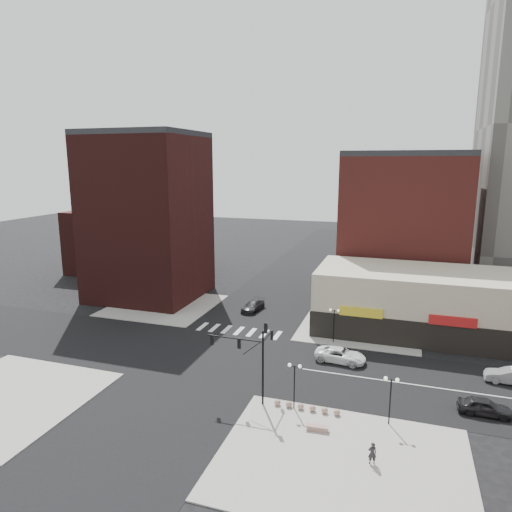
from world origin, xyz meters
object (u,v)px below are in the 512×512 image
(pedestrian, at_px, (372,453))
(stone_bench, at_px, (317,428))
(traffic_signal, at_px, (254,350))
(dark_sedan_north, at_px, (253,306))
(street_lamp_se_a, at_px, (295,375))
(street_lamp_se_b, at_px, (391,389))
(street_lamp_ne, at_px, (334,317))
(silver_sedan, at_px, (510,376))
(white_suv, at_px, (340,355))
(dark_sedan_east, at_px, (484,407))

(pedestrian, distance_m, stone_bench, 5.35)
(traffic_signal, relative_size, dark_sedan_north, 1.55)
(street_lamp_se_a, xyz_separation_m, street_lamp_se_b, (8.00, 0.00, 0.00))
(street_lamp_se_b, distance_m, street_lamp_ne, 17.46)
(silver_sedan, distance_m, dark_sedan_north, 33.67)
(silver_sedan, bearing_deg, street_lamp_se_b, -40.93)
(silver_sedan, bearing_deg, stone_bench, -46.19)
(street_lamp_se_b, bearing_deg, stone_bench, -153.35)
(silver_sedan, bearing_deg, pedestrian, -31.94)
(street_lamp_se_b, height_order, white_suv, street_lamp_se_b)
(street_lamp_se_b, height_order, street_lamp_ne, same)
(white_suv, distance_m, silver_sedan, 16.48)
(silver_sedan, bearing_deg, dark_sedan_north, -109.72)
(street_lamp_se_a, height_order, street_lamp_se_b, same)
(street_lamp_se_b, xyz_separation_m, stone_bench, (-5.44, -2.73, -2.95))
(traffic_signal, height_order, stone_bench, traffic_signal)
(traffic_signal, bearing_deg, silver_sedan, 25.92)
(street_lamp_se_b, relative_size, dark_sedan_north, 0.83)
(dark_sedan_east, xyz_separation_m, pedestrian, (-8.66, -9.85, 0.22))
(pedestrian, bearing_deg, traffic_signal, -46.07)
(white_suv, distance_m, pedestrian, 17.24)
(street_lamp_se_b, distance_m, stone_bench, 6.77)
(street_lamp_se_a, bearing_deg, white_suv, 77.18)
(dark_sedan_north, distance_m, stone_bench, 30.85)
(traffic_signal, height_order, street_lamp_ne, traffic_signal)
(street_lamp_ne, bearing_deg, dark_sedan_east, -38.59)
(dark_sedan_north, relative_size, stone_bench, 2.73)
(street_lamp_se_b, xyz_separation_m, street_lamp_ne, (-7.00, 16.00, 0.00))
(traffic_signal, xyz_separation_m, white_suv, (6.28, 10.88, -4.21))
(traffic_signal, bearing_deg, white_suv, 60.01)
(white_suv, bearing_deg, pedestrian, -159.79)
(dark_sedan_east, bearing_deg, street_lamp_se_b, 119.41)
(dark_sedan_east, xyz_separation_m, silver_sedan, (3.29, 6.97, 0.02))
(street_lamp_se_a, bearing_deg, dark_sedan_east, 15.19)
(street_lamp_se_b, bearing_deg, street_lamp_ne, 113.63)
(stone_bench, bearing_deg, white_suv, 86.61)
(street_lamp_ne, bearing_deg, silver_sedan, -14.84)
(traffic_signal, distance_m, street_lamp_ne, 16.62)
(street_lamp_ne, xyz_separation_m, dark_sedan_north, (-12.95, 8.49, -2.56))
(street_lamp_se_a, distance_m, white_suv, 11.61)
(traffic_signal, height_order, street_lamp_se_a, traffic_signal)
(dark_sedan_east, height_order, dark_sedan_north, dark_sedan_east)
(traffic_signal, bearing_deg, street_lamp_ne, 73.25)
(street_lamp_se_b, bearing_deg, pedestrian, -99.72)
(pedestrian, height_order, stone_bench, pedestrian)
(white_suv, bearing_deg, silver_sedan, -84.38)
(street_lamp_se_b, bearing_deg, street_lamp_se_a, 180.00)
(street_lamp_se_a, xyz_separation_m, stone_bench, (2.56, -2.73, -2.95))
(dark_sedan_north, bearing_deg, traffic_signal, -64.37)
(dark_sedan_east, height_order, stone_bench, dark_sedan_east)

